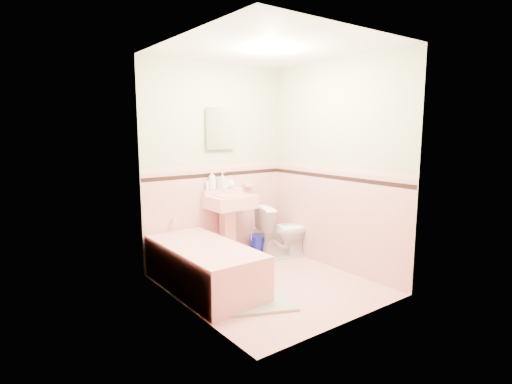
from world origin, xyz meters
TOP-DOWN VIEW (x-y plane):
  - floor at (0.00, 0.00)m, footprint 2.20×2.20m
  - ceiling at (0.00, 0.00)m, footprint 2.20×2.20m
  - wall_back at (0.00, 1.10)m, footprint 2.50×0.00m
  - wall_front at (0.00, -1.10)m, footprint 2.50×0.00m
  - wall_left at (-1.00, 0.00)m, footprint 0.00×2.50m
  - wall_right at (1.00, 0.00)m, footprint 0.00×2.50m
  - wainscot_back at (0.00, 1.09)m, footprint 2.00×0.00m
  - wainscot_front at (0.00, -1.09)m, footprint 2.00×0.00m
  - wainscot_left at (-0.99, 0.00)m, footprint 0.00×2.20m
  - wainscot_right at (0.99, 0.00)m, footprint 0.00×2.20m
  - accent_back at (0.00, 1.08)m, footprint 2.00×0.00m
  - accent_front at (0.00, -1.08)m, footprint 2.00×0.00m
  - accent_left at (-0.98, 0.00)m, footprint 0.00×2.20m
  - accent_right at (0.98, 0.00)m, footprint 0.00×2.20m
  - cap_back at (0.00, 1.08)m, footprint 2.00×0.00m
  - cap_front at (0.00, -1.08)m, footprint 2.00×0.00m
  - cap_left at (-0.98, 0.00)m, footprint 0.00×2.20m
  - cap_right at (0.98, 0.00)m, footprint 0.00×2.20m
  - bathtub at (-0.63, 0.33)m, footprint 0.70×1.50m
  - tub_faucet at (-0.63, 1.05)m, footprint 0.04×0.12m
  - sink at (0.05, 0.86)m, footprint 0.56×0.48m
  - sink_faucet at (0.05, 1.00)m, footprint 0.02×0.02m
  - medicine_cabinet at (0.05, 1.07)m, footprint 0.37×0.04m
  - soap_dish at (0.47, 1.06)m, footprint 0.12×0.07m
  - soap_bottle_left at (-0.10, 1.04)m, footprint 0.12×0.12m
  - soap_bottle_mid at (0.06, 1.04)m, footprint 0.13×0.13m
  - soap_bottle_right at (0.17, 1.04)m, footprint 0.15×0.15m
  - tube at (-0.17, 1.04)m, footprint 0.04×0.04m
  - toilet at (0.77, 0.66)m, footprint 0.76×0.54m
  - bucket at (0.55, 0.91)m, footprint 0.31×0.31m
  - bath_mat at (-0.41, -0.34)m, footprint 0.83×0.71m
  - shoe at (-0.44, -0.36)m, footprint 0.17×0.10m

SIDE VIEW (x-z plane):
  - floor at x=0.00m, z-range 0.00..0.00m
  - bath_mat at x=-0.41m, z-range 0.00..0.03m
  - shoe at x=-0.44m, z-range 0.03..0.09m
  - bucket at x=0.55m, z-range 0.00..0.27m
  - bathtub at x=-0.63m, z-range 0.00..0.45m
  - toilet at x=0.77m, z-range 0.00..0.70m
  - sink at x=0.05m, z-range 0.00..0.88m
  - wainscot_back at x=0.00m, z-range -0.40..1.60m
  - wainscot_front at x=0.00m, z-range -0.40..1.60m
  - wainscot_left at x=-0.99m, z-range -0.50..1.70m
  - wainscot_right at x=0.99m, z-range -0.50..1.70m
  - tub_faucet at x=-0.63m, z-range 0.61..0.65m
  - sink_faucet at x=0.05m, z-range 0.90..1.00m
  - soap_dish at x=0.47m, z-range 0.93..0.97m
  - tube at x=-0.17m, z-range 0.94..1.06m
  - soap_bottle_right at x=0.17m, z-range 0.94..1.10m
  - soap_bottle_mid at x=0.06m, z-range 0.94..1.15m
  - soap_bottle_left at x=-0.10m, z-range 0.94..1.19m
  - accent_left at x=-0.98m, z-range 0.02..2.22m
  - accent_right at x=0.98m, z-range 0.02..2.22m
  - accent_back at x=0.00m, z-range 0.12..2.12m
  - accent_front at x=0.00m, z-range 0.12..2.12m
  - cap_back at x=0.00m, z-range 0.22..2.22m
  - cap_front at x=0.00m, z-range 0.22..2.22m
  - cap_left at x=-0.98m, z-range 0.12..2.32m
  - cap_right at x=0.98m, z-range 0.12..2.32m
  - wall_back at x=0.00m, z-range 0.00..2.50m
  - wall_front at x=0.00m, z-range 0.00..2.50m
  - wall_left at x=-1.00m, z-range 0.00..2.50m
  - wall_right at x=1.00m, z-range 0.00..2.50m
  - medicine_cabinet at x=0.05m, z-range 1.47..1.93m
  - ceiling at x=0.00m, z-range 2.50..2.50m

